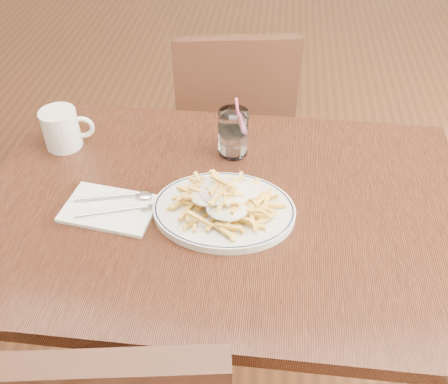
# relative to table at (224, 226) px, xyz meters

# --- Properties ---
(floor) EXTENTS (7.00, 7.00, 0.00)m
(floor) POSITION_rel_table_xyz_m (0.00, 0.00, -0.67)
(floor) COLOR black
(floor) RESTS_ON ground
(table) EXTENTS (1.20, 0.80, 0.75)m
(table) POSITION_rel_table_xyz_m (0.00, 0.00, 0.00)
(table) COLOR black
(table) RESTS_ON ground
(chair_far) EXTENTS (0.48, 0.48, 0.90)m
(chair_far) POSITION_rel_table_xyz_m (-0.04, 0.70, -0.16)
(chair_far) COLOR black
(chair_far) RESTS_ON ground
(fries_plate) EXTENTS (0.38, 0.34, 0.02)m
(fries_plate) POSITION_rel_table_xyz_m (0.00, -0.04, 0.09)
(fries_plate) COLOR white
(fries_plate) RESTS_ON table
(loaded_fries) EXTENTS (0.23, 0.18, 0.07)m
(loaded_fries) POSITION_rel_table_xyz_m (0.00, -0.04, 0.14)
(loaded_fries) COLOR #F0C149
(loaded_fries) RESTS_ON fries_plate
(napkin) EXTENTS (0.23, 0.17, 0.01)m
(napkin) POSITION_rel_table_xyz_m (-0.27, -0.05, 0.08)
(napkin) COLOR white
(napkin) RESTS_ON table
(cutlery) EXTENTS (0.22, 0.13, 0.01)m
(cutlery) POSITION_rel_table_xyz_m (-0.27, -0.05, 0.09)
(cutlery) COLOR silver
(cutlery) RESTS_ON napkin
(water_glass) EXTENTS (0.08, 0.08, 0.18)m
(water_glass) POSITION_rel_table_xyz_m (0.00, 0.21, 0.14)
(water_glass) COLOR white
(water_glass) RESTS_ON table
(coffee_mug) EXTENTS (0.14, 0.10, 0.11)m
(coffee_mug) POSITION_rel_table_xyz_m (-0.47, 0.19, 0.13)
(coffee_mug) COLOR white
(coffee_mug) RESTS_ON table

